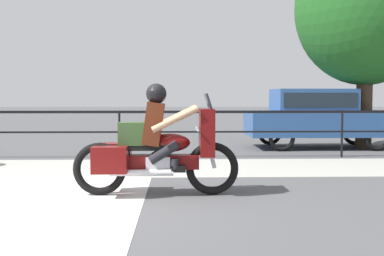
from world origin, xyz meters
TOP-DOWN VIEW (x-y plane):
  - ground_plane at (0.00, 0.00)m, footprint 120.00×120.00m
  - sidewalk_band at (0.00, 3.40)m, footprint 44.00×2.40m
  - crosswalk_band at (-0.51, -0.20)m, footprint 2.75×6.00m
  - fence_railing at (0.00, 4.93)m, footprint 36.00×0.05m
  - motorcycle at (1.01, 0.79)m, footprint 2.35×0.76m
  - parked_car at (5.12, 6.96)m, footprint 3.98×1.74m
  - tree_behind_sign at (6.34, 6.82)m, footprint 3.76×3.76m

SIDE VIEW (x-z plane):
  - ground_plane at x=0.00m, z-range 0.00..0.00m
  - crosswalk_band at x=-0.51m, z-range 0.00..0.01m
  - sidewalk_band at x=0.00m, z-range 0.00..0.01m
  - motorcycle at x=1.01m, z-range -0.10..1.48m
  - fence_railing at x=0.00m, z-range 0.31..1.39m
  - parked_car at x=5.12m, z-range 0.11..1.71m
  - tree_behind_sign at x=6.34m, z-range 0.83..6.67m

